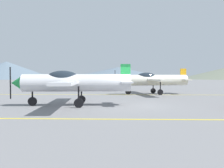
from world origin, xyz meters
The scene contains 7 objects.
ground_plane centered at (0.00, 0.00, 0.00)m, with size 400.00×400.00×0.00m, color slate.
apron_line_near centered at (0.00, -4.83, 0.01)m, with size 80.00×0.16×0.01m, color yellow.
apron_line_far centered at (0.00, 9.00, 0.01)m, with size 80.00×0.16×0.01m, color yellow.
airplane_near centered at (-3.69, 0.01, 1.52)m, with size 7.86×9.03×2.70m.
airplane_mid centered at (2.75, 9.87, 1.52)m, with size 7.90×9.02×2.70m.
hill_left centered at (-67.63, 124.75, 5.17)m, with size 56.83×56.83×10.34m, color slate.
hill_centerleft centered at (-1.82, 111.89, 3.24)m, with size 60.32×60.32×6.48m, color slate.
Camera 1 is at (-0.60, -15.48, 1.94)m, focal length 38.68 mm.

